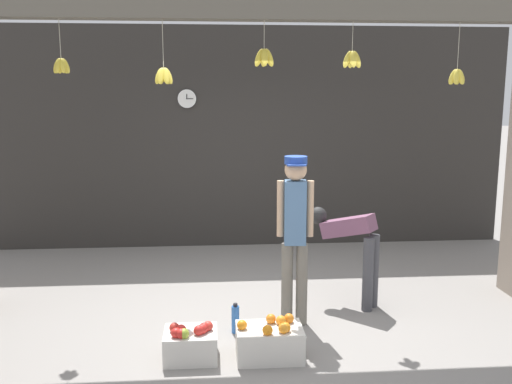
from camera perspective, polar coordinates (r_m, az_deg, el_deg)
The scene contains 9 objects.
ground_plane at distance 5.88m, azimuth 0.31°, elevation -12.12°, with size 60.00×60.00×0.00m, color gray.
shop_back_wall at distance 8.16m, azimuth -1.28°, elevation 5.42°, with size 7.58×0.12×3.11m, color #2D2B28.
storefront_awning at distance 5.61m, azimuth 0.26°, elevation 17.74°, with size 5.68×0.25×0.85m.
shopkeeper at distance 5.36m, azimuth 3.93°, elevation -3.57°, with size 0.34×0.27×1.63m.
worker_stooping at distance 6.01m, azimuth 9.68°, elevation -5.10°, with size 0.67×0.59×1.00m.
fruit_crate_oranges at distance 4.95m, azimuth 1.38°, elevation -14.70°, with size 0.56×0.38×0.35m.
fruit_crate_apples at distance 4.97m, azimuth -6.55°, elevation -14.77°, with size 0.44×0.38×0.32m.
water_bottle at distance 5.43m, azimuth -2.07°, elevation -12.57°, with size 0.07×0.07×0.28m.
wall_clock at distance 8.06m, azimuth -6.93°, elevation 9.25°, with size 0.27×0.03×0.27m.
Camera 1 is at (-0.46, -5.42, 2.22)m, focal length 40.00 mm.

